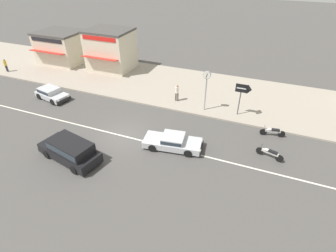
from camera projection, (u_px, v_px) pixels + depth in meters
name	position (u px, v px, depth m)	size (l,w,h in m)	color
ground_plane	(123.00, 136.00, 21.08)	(160.00, 160.00, 0.00)	#4C4947
lane_centre_stripe	(123.00, 136.00, 21.08)	(50.40, 0.14, 0.01)	silver
kerb_strip	(170.00, 85.00, 28.95)	(68.00, 10.00, 0.15)	#9E9384
hatchback_silver_0	(51.00, 93.00, 26.14)	(3.79, 2.29, 1.10)	#B7BABF
sedan_silver_1	(173.00, 142.00, 19.58)	(4.61, 2.31, 1.06)	#B7BABF
minivan_black_3	(70.00, 149.00, 18.30)	(5.07, 2.79, 1.56)	black
motorcycle_0	(270.00, 153.00, 18.64)	(1.93, 0.76, 0.80)	black
motorcycle_1	(272.00, 132.00, 20.86)	(1.94, 0.59, 0.80)	black
street_clock	(207.00, 82.00, 22.76)	(0.67, 0.22, 3.75)	#9E9EA3
arrow_signboard	(248.00, 90.00, 22.04)	(1.36, 0.81, 2.99)	#4C4C51
pedestrian_near_clock	(5.00, 64.00, 31.51)	(0.34, 0.34, 1.54)	#333338
pedestrian_mid_kerb	(177.00, 91.00, 25.20)	(0.34, 0.34, 1.72)	#4C4238
shopfront_mid_block	(62.00, 47.00, 33.79)	(5.48, 5.31, 3.94)	beige
shopfront_far_kios	(111.00, 49.00, 31.63)	(5.15, 5.00, 4.72)	beige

